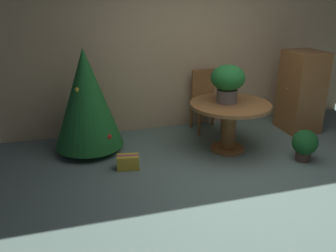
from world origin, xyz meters
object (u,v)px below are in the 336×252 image
Objects in this scene: flower_vase at (228,81)px; gift_box_gold at (128,162)px; round_dining_table at (230,115)px; holiday_tree at (87,98)px; potted_plant at (305,144)px; wooden_cabinet at (301,92)px; wooden_chair_far at (206,96)px.

flower_vase is 1.72× the size of gift_box_gold.
round_dining_table is at bearing 6.77° from gift_box_gold.
holiday_tree reaches higher than potted_plant.
potted_plant is at bearing -121.06° from wooden_cabinet.
round_dining_table is 0.90m from wooden_chair_far.
flower_vase is (-0.04, 0.05, 0.49)m from round_dining_table.
flower_vase is 1.93m from holiday_tree.
holiday_tree is 1.13× the size of wooden_cabinet.
wooden_chair_far is (0.04, 0.85, -0.45)m from flower_vase.
wooden_cabinet reaches higher than flower_vase.
potted_plant is (2.31, -0.42, 0.15)m from gift_box_gold.
wooden_chair_far is at bearing 90.00° from round_dining_table.
wooden_cabinet reaches higher than wooden_chair_far.
holiday_tree is at bearing 157.70° from potted_plant.
gift_box_gold is 2.35m from potted_plant.
holiday_tree is at bearing 178.55° from wooden_cabinet.
holiday_tree is at bearing 164.67° from round_dining_table.
potted_plant is at bearing -36.55° from flower_vase.
potted_plant is (-0.62, -1.03, -0.41)m from wooden_cabinet.
gift_box_gold is 3.04m from wooden_cabinet.
holiday_tree is at bearing 165.67° from flower_vase.
flower_vase is 0.36× the size of holiday_tree.
wooden_chair_far reaches higher than potted_plant.
holiday_tree is at bearing 121.01° from gift_box_gold.
wooden_cabinet reaches higher than gift_box_gold.
holiday_tree is 1.06m from gift_box_gold.
potted_plant is at bearing -61.03° from wooden_chair_far.
wooden_chair_far is 2.27× the size of potted_plant.
flower_vase is at bearing -165.34° from wooden_cabinet.
wooden_chair_far reaches higher than gift_box_gold.
wooden_chair_far reaches higher than round_dining_table.
gift_box_gold is at bearing -168.22° from wooden_cabinet.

